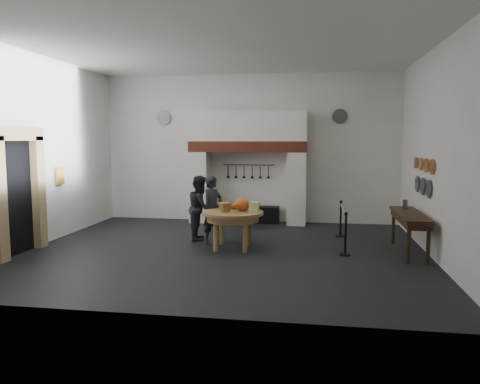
% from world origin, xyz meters
% --- Properties ---
extents(floor, '(9.00, 8.00, 0.02)m').
position_xyz_m(floor, '(0.00, 0.00, 0.00)').
color(floor, black).
rests_on(floor, ground).
extents(ceiling, '(9.00, 8.00, 0.02)m').
position_xyz_m(ceiling, '(0.00, 0.00, 4.50)').
color(ceiling, silver).
rests_on(ceiling, wall_back).
extents(wall_back, '(9.00, 0.02, 4.50)m').
position_xyz_m(wall_back, '(0.00, 4.00, 2.25)').
color(wall_back, white).
rests_on(wall_back, floor).
extents(wall_front, '(9.00, 0.02, 4.50)m').
position_xyz_m(wall_front, '(0.00, -4.00, 2.25)').
color(wall_front, white).
rests_on(wall_front, floor).
extents(wall_left, '(0.02, 8.00, 4.50)m').
position_xyz_m(wall_left, '(-4.50, 0.00, 2.25)').
color(wall_left, white).
rests_on(wall_left, floor).
extents(wall_right, '(0.02, 8.00, 4.50)m').
position_xyz_m(wall_right, '(4.50, 0.00, 2.25)').
color(wall_right, white).
rests_on(wall_right, floor).
extents(chimney_pier_left, '(0.55, 0.70, 2.15)m').
position_xyz_m(chimney_pier_left, '(-1.48, 3.65, 1.07)').
color(chimney_pier_left, silver).
rests_on(chimney_pier_left, floor).
extents(chimney_pier_right, '(0.55, 0.70, 2.15)m').
position_xyz_m(chimney_pier_right, '(1.48, 3.65, 1.07)').
color(chimney_pier_right, silver).
rests_on(chimney_pier_right, floor).
extents(hearth_brick_band, '(3.50, 0.72, 0.32)m').
position_xyz_m(hearth_brick_band, '(0.00, 3.65, 2.31)').
color(hearth_brick_band, '#9E442B').
rests_on(hearth_brick_band, chimney_pier_left).
extents(chimney_hood, '(3.50, 0.70, 0.90)m').
position_xyz_m(chimney_hood, '(0.00, 3.65, 2.92)').
color(chimney_hood, silver).
rests_on(chimney_hood, hearth_brick_band).
extents(iron_range, '(1.90, 0.45, 0.50)m').
position_xyz_m(iron_range, '(0.00, 3.72, 0.25)').
color(iron_range, black).
rests_on(iron_range, floor).
extents(utensil_rail, '(1.60, 0.02, 0.02)m').
position_xyz_m(utensil_rail, '(0.00, 3.92, 1.75)').
color(utensil_rail, black).
rests_on(utensil_rail, wall_back).
extents(door_recess, '(0.04, 1.10, 2.50)m').
position_xyz_m(door_recess, '(-4.47, -1.00, 1.25)').
color(door_recess, black).
rests_on(door_recess, floor).
extents(door_jamb_far, '(0.22, 0.30, 2.60)m').
position_xyz_m(door_jamb_far, '(-4.38, -0.30, 1.30)').
color(door_jamb_far, tan).
rests_on(door_jamb_far, floor).
extents(door_lintel, '(0.22, 1.70, 0.30)m').
position_xyz_m(door_lintel, '(-4.38, -1.00, 2.65)').
color(door_lintel, tan).
rests_on(door_lintel, door_jamb_near).
extents(wall_plaque, '(0.05, 0.34, 0.44)m').
position_xyz_m(wall_plaque, '(-4.45, 0.80, 1.60)').
color(wall_plaque, gold).
rests_on(wall_plaque, wall_left).
extents(work_table, '(1.78, 1.78, 0.07)m').
position_xyz_m(work_table, '(0.14, 0.25, 0.84)').
color(work_table, '#AB8851').
rests_on(work_table, floor).
extents(pumpkin, '(0.36, 0.36, 0.31)m').
position_xyz_m(pumpkin, '(0.34, 0.35, 1.03)').
color(pumpkin, '#CA4D1C').
rests_on(pumpkin, work_table).
extents(cheese_block_big, '(0.22, 0.22, 0.24)m').
position_xyz_m(cheese_block_big, '(0.64, 0.20, 0.99)').
color(cheese_block_big, '#E0DA86').
rests_on(cheese_block_big, work_table).
extents(cheese_block_small, '(0.18, 0.18, 0.20)m').
position_xyz_m(cheese_block_small, '(0.62, 0.50, 0.97)').
color(cheese_block_small, '#FBD996').
rests_on(cheese_block_small, work_table).
extents(wicker_basket, '(0.40, 0.40, 0.22)m').
position_xyz_m(wicker_basket, '(-0.01, 0.10, 0.98)').
color(wicker_basket, '#9A5D38').
rests_on(wicker_basket, work_table).
extents(bread_loaf, '(0.31, 0.18, 0.13)m').
position_xyz_m(bread_loaf, '(0.04, 0.60, 0.94)').
color(bread_loaf, olive).
rests_on(bread_loaf, work_table).
extents(visitor_near, '(0.65, 0.72, 1.66)m').
position_xyz_m(visitor_near, '(-0.43, 0.71, 0.83)').
color(visitor_near, black).
rests_on(visitor_near, floor).
extents(visitor_far, '(0.73, 0.87, 1.63)m').
position_xyz_m(visitor_far, '(-0.83, 1.11, 0.81)').
color(visitor_far, black).
rests_on(visitor_far, floor).
extents(side_table, '(0.55, 2.20, 0.06)m').
position_xyz_m(side_table, '(4.10, 0.46, 0.87)').
color(side_table, '#332512').
rests_on(side_table, floor).
extents(pewter_jug, '(0.12, 0.12, 0.22)m').
position_xyz_m(pewter_jug, '(4.10, 1.06, 1.01)').
color(pewter_jug, '#4D4D52').
rests_on(pewter_jug, side_table).
extents(copper_pan_a, '(0.03, 0.34, 0.34)m').
position_xyz_m(copper_pan_a, '(4.46, 0.20, 1.95)').
color(copper_pan_a, '#C6662D').
rests_on(copper_pan_a, wall_right).
extents(copper_pan_b, '(0.03, 0.32, 0.32)m').
position_xyz_m(copper_pan_b, '(4.46, 0.75, 1.95)').
color(copper_pan_b, '#C6662D').
rests_on(copper_pan_b, wall_right).
extents(copper_pan_c, '(0.03, 0.30, 0.30)m').
position_xyz_m(copper_pan_c, '(4.46, 1.30, 1.95)').
color(copper_pan_c, '#C6662D').
rests_on(copper_pan_c, wall_right).
extents(copper_pan_d, '(0.03, 0.28, 0.28)m').
position_xyz_m(copper_pan_d, '(4.46, 1.85, 1.95)').
color(copper_pan_d, '#C6662D').
rests_on(copper_pan_d, wall_right).
extents(pewter_plate_left, '(0.03, 0.40, 0.40)m').
position_xyz_m(pewter_plate_left, '(4.46, 0.40, 1.45)').
color(pewter_plate_left, '#4C4C51').
rests_on(pewter_plate_left, wall_right).
extents(pewter_plate_mid, '(0.03, 0.40, 0.40)m').
position_xyz_m(pewter_plate_mid, '(4.46, 1.00, 1.45)').
color(pewter_plate_mid, '#4C4C51').
rests_on(pewter_plate_mid, wall_right).
extents(pewter_plate_right, '(0.03, 0.40, 0.40)m').
position_xyz_m(pewter_plate_right, '(4.46, 1.60, 1.45)').
color(pewter_plate_right, '#4C4C51').
rests_on(pewter_plate_right, wall_right).
extents(pewter_plate_back_left, '(0.44, 0.03, 0.44)m').
position_xyz_m(pewter_plate_back_left, '(-2.70, 3.96, 3.20)').
color(pewter_plate_back_left, '#4C4C51').
rests_on(pewter_plate_back_left, wall_back).
extents(pewter_plate_back_right, '(0.44, 0.03, 0.44)m').
position_xyz_m(pewter_plate_back_right, '(2.70, 3.96, 3.20)').
color(pewter_plate_back_right, '#4C4C51').
rests_on(pewter_plate_back_right, wall_back).
extents(barrier_post_near, '(0.05, 0.05, 0.90)m').
position_xyz_m(barrier_post_near, '(2.68, 0.01, 0.45)').
color(barrier_post_near, black).
rests_on(barrier_post_near, floor).
extents(barrier_post_far, '(0.05, 0.05, 0.90)m').
position_xyz_m(barrier_post_far, '(2.68, 2.01, 0.45)').
color(barrier_post_far, black).
rests_on(barrier_post_far, floor).
extents(barrier_rope, '(0.04, 2.00, 0.04)m').
position_xyz_m(barrier_rope, '(2.68, 1.01, 0.85)').
color(barrier_rope, silver).
rests_on(barrier_rope, barrier_post_near).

